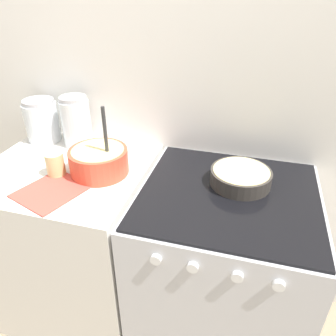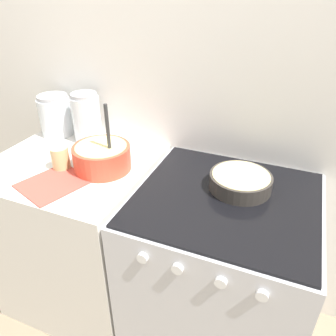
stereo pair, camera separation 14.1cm
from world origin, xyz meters
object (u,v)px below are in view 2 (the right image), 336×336
storage_jar_middle (87,121)px  baking_pan (240,181)px  mixing_bowl (102,156)px  stove (218,274)px  storage_jar_left (56,118)px  tin_can (60,158)px

storage_jar_middle → baking_pan: bearing=-10.8°
mixing_bowl → baking_pan: mixing_bowl is taller
baking_pan → storage_jar_middle: size_ratio=0.99×
stove → storage_jar_left: (-1.02, 0.24, 0.54)m
storage_jar_middle → tin_can: (0.06, -0.31, -0.06)m
stove → tin_can: bearing=-175.1°
mixing_bowl → baking_pan: size_ratio=1.23×
baking_pan → storage_jar_left: size_ratio=1.15×
stove → storage_jar_left: bearing=166.7°
stove → storage_jar_left: size_ratio=4.03×
mixing_bowl → tin_can: mixing_bowl is taller
mixing_bowl → storage_jar_left: bearing=151.8°
stove → mixing_bowl: size_ratio=2.83×
mixing_bowl → baking_pan: bearing=6.8°
stove → tin_can: (-0.76, -0.07, 0.50)m
baking_pan → stove: bearing=-113.6°
baking_pan → tin_can: size_ratio=2.41×
tin_can → storage_jar_middle: bearing=100.9°
baking_pan → tin_can: 0.81m
storage_jar_left → storage_jar_middle: size_ratio=0.86×
storage_jar_left → tin_can: 0.41m
mixing_bowl → storage_jar_middle: mixing_bowl is taller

